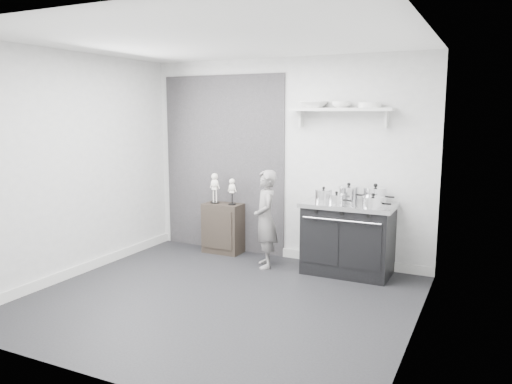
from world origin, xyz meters
TOP-DOWN VIEW (x-y plane):
  - ground at (0.00, 0.00)m, footprint 4.00×4.00m
  - room_shell at (-0.09, 0.15)m, footprint 4.02×3.62m
  - wall_shelf at (0.80, 1.68)m, footprint 1.30×0.26m
  - stove at (0.99, 1.48)m, footprint 1.11×0.69m
  - side_cabinet at (-0.86, 1.61)m, footprint 0.54×0.32m
  - child at (-0.03, 1.26)m, footprint 0.50×0.55m
  - pot_front_left at (0.70, 1.38)m, footprint 0.30×0.21m
  - pot_back_left at (0.95, 1.59)m, footprint 0.34×0.25m
  - pot_back_right at (1.29, 1.58)m, footprint 0.38×0.29m
  - pot_front_right at (1.33, 1.28)m, footprint 0.33×0.25m
  - pot_front_center at (0.88, 1.33)m, footprint 0.29×0.21m
  - skeleton_full at (-0.99, 1.61)m, footprint 0.14×0.09m
  - skeleton_torso at (-0.71, 1.61)m, footprint 0.12×0.08m
  - bowl_large at (0.45, 1.67)m, footprint 0.34×0.34m
  - bowl_small at (0.80, 1.67)m, footprint 0.24×0.24m
  - plate_stack at (1.16, 1.67)m, footprint 0.28×0.28m

SIDE VIEW (x-z plane):
  - ground at x=0.00m, z-range 0.00..0.00m
  - side_cabinet at x=-0.86m, z-range 0.00..0.71m
  - stove at x=0.99m, z-range 0.00..0.90m
  - child at x=-0.03m, z-range 0.00..1.26m
  - skeleton_torso at x=-0.71m, z-range 0.71..1.13m
  - pot_front_center at x=0.88m, z-range 0.87..1.03m
  - skeleton_full at x=-0.99m, z-range 0.71..1.20m
  - pot_front_right at x=1.33m, z-range 0.87..1.04m
  - pot_front_left at x=0.70m, z-range 0.87..1.07m
  - pot_back_left at x=0.95m, z-range 0.87..1.10m
  - pot_back_right at x=1.29m, z-range 0.87..1.11m
  - room_shell at x=-0.09m, z-range 0.28..2.99m
  - wall_shelf at x=0.80m, z-range 1.89..2.13m
  - plate_stack at x=1.16m, z-range 2.04..2.10m
  - bowl_small at x=0.80m, z-range 2.04..2.12m
  - bowl_large at x=0.45m, z-range 2.04..2.12m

